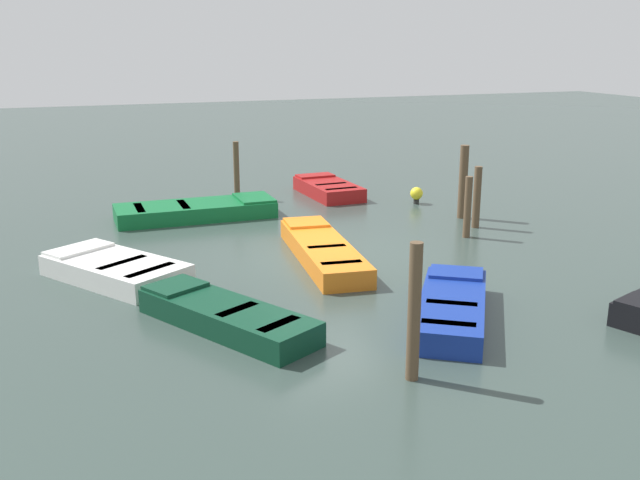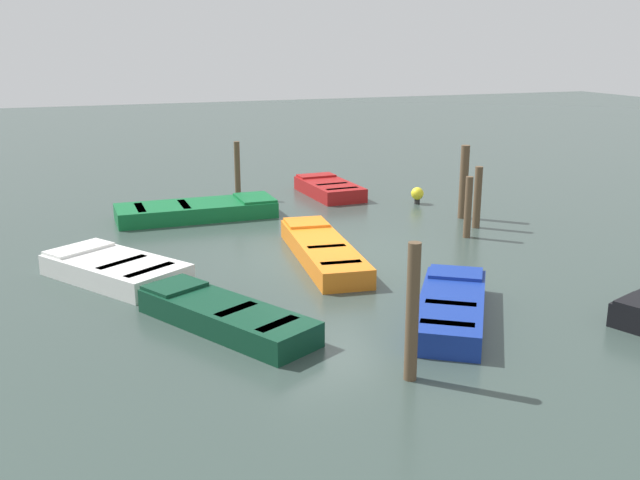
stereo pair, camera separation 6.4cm
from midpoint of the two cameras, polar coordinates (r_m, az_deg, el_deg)
ground_plane at (r=15.67m, az=0.12°, el=-1.23°), size 80.00×80.00×0.00m
rowboat_red at (r=21.69m, az=0.80°, el=4.11°), size 2.74×1.36×0.46m
rowboat_blue at (r=12.28m, az=10.49°, el=-5.27°), size 3.27×2.66×0.46m
rowboat_orange at (r=15.31m, az=0.32°, el=-0.79°), size 4.28×1.51×0.46m
rowboat_white at (r=14.64m, az=-15.81°, el=-2.18°), size 3.24×2.81×0.46m
rowboat_dark_green at (r=11.85m, az=-7.40°, el=-5.93°), size 3.45×2.50×0.46m
rowboat_green at (r=19.18m, az=-9.57°, el=2.36°), size 1.48×4.09×0.46m
mooring_piling_near_right at (r=19.14m, az=11.40°, el=4.52°), size 0.22×0.22×1.92m
mooring_piling_center at (r=9.84m, az=7.50°, el=-5.71°), size 0.18×0.18×1.97m
mooring_piling_far_right at (r=18.24m, az=12.45°, el=3.31°), size 0.19×0.19×1.54m
mooring_piling_mid_right at (r=21.33m, az=-6.47°, el=5.52°), size 0.17×0.17×1.68m
mooring_piling_mid_left at (r=17.28m, az=11.74°, el=2.55°), size 0.17×0.17×1.46m
marker_buoy at (r=20.74m, az=7.79°, el=3.63°), size 0.36×0.36×0.48m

